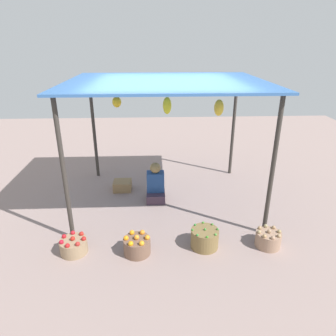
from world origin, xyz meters
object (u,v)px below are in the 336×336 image
(vendor_person, at_px, (156,186))
(basket_red_apples, at_px, (74,246))
(basket_green_chilies, at_px, (205,238))
(wooden_crate_near_vendor, at_px, (122,185))
(basket_oranges, at_px, (137,245))
(basket_potatoes, at_px, (268,239))

(vendor_person, relative_size, basket_red_apples, 1.92)
(basket_green_chilies, bearing_deg, wooden_crate_near_vendor, 125.90)
(vendor_person, xyz_separation_m, basket_oranges, (-0.29, -1.66, -0.16))
(basket_potatoes, bearing_deg, basket_green_chilies, 178.48)
(basket_oranges, relative_size, wooden_crate_near_vendor, 1.08)
(vendor_person, bearing_deg, basket_potatoes, -42.50)
(wooden_crate_near_vendor, bearing_deg, vendor_person, -31.94)
(basket_red_apples, distance_m, wooden_crate_near_vendor, 2.11)
(basket_red_apples, bearing_deg, wooden_crate_near_vendor, 75.19)
(basket_red_apples, bearing_deg, basket_oranges, -3.61)
(basket_red_apples, height_order, wooden_crate_near_vendor, basket_red_apples)
(basket_oranges, relative_size, basket_green_chilies, 0.95)
(basket_red_apples, xyz_separation_m, basket_green_chilies, (1.98, 0.05, 0.03))
(basket_green_chilies, bearing_deg, basket_potatoes, -1.52)
(wooden_crate_near_vendor, bearing_deg, basket_oranges, -78.93)
(basket_red_apples, bearing_deg, vendor_person, 52.22)
(basket_oranges, distance_m, basket_potatoes, 2.02)
(vendor_person, relative_size, basket_green_chilies, 1.83)
(basket_potatoes, bearing_deg, basket_red_apples, -179.55)
(basket_oranges, height_order, wooden_crate_near_vendor, basket_oranges)
(basket_green_chilies, relative_size, wooden_crate_near_vendor, 1.14)
(basket_red_apples, relative_size, basket_green_chilies, 0.95)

